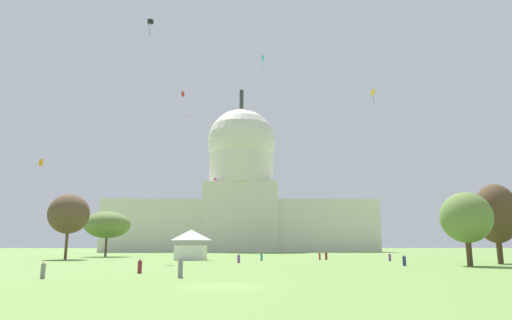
# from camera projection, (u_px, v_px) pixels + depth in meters

# --- Properties ---
(ground_plane) EXTENTS (800.00, 800.00, 0.00)m
(ground_plane) POSITION_uv_depth(u_px,v_px,m) (225.00, 286.00, 32.07)
(ground_plane) COLOR olive
(capitol_building) EXTENTS (113.56, 29.92, 71.97)m
(capitol_building) POSITION_uv_depth(u_px,v_px,m) (241.00, 198.00, 192.13)
(capitol_building) COLOR beige
(capitol_building) RESTS_ON ground_plane
(event_tent) EXTENTS (6.25, 5.69, 5.91)m
(event_tent) POSITION_uv_depth(u_px,v_px,m) (191.00, 245.00, 87.81)
(event_tent) COLOR white
(event_tent) RESTS_ON ground_plane
(tree_west_near) EXTENTS (12.32, 12.36, 13.34)m
(tree_west_near) POSITION_uv_depth(u_px,v_px,m) (69.00, 214.00, 92.09)
(tree_west_near) COLOR brown
(tree_west_near) RESTS_ON ground_plane
(tree_east_mid) EXTENTS (9.06, 9.26, 10.37)m
(tree_east_mid) POSITION_uv_depth(u_px,v_px,m) (466.00, 218.00, 63.29)
(tree_east_mid) COLOR #4C3823
(tree_east_mid) RESTS_ON ground_plane
(tree_east_far) EXTENTS (9.20, 9.12, 12.68)m
(tree_east_far) POSITION_uv_depth(u_px,v_px,m) (496.00, 214.00, 71.63)
(tree_east_far) COLOR #4C3823
(tree_east_far) RESTS_ON ground_plane
(tree_west_mid) EXTENTS (12.70, 11.93, 11.29)m
(tree_west_mid) POSITION_uv_depth(u_px,v_px,m) (107.00, 225.00, 112.69)
(tree_west_mid) COLOR brown
(tree_west_mid) RESTS_ON ground_plane
(person_navy_mid_right) EXTENTS (0.63, 0.63, 1.54)m
(person_navy_mid_right) POSITION_uv_depth(u_px,v_px,m) (404.00, 261.00, 63.14)
(person_navy_mid_right) COLOR navy
(person_navy_mid_right) RESTS_ON ground_plane
(person_grey_mid_left) EXTENTS (0.53, 0.53, 1.76)m
(person_grey_mid_left) POSITION_uv_depth(u_px,v_px,m) (180.00, 269.00, 40.05)
(person_grey_mid_left) COLOR gray
(person_grey_mid_left) RESTS_ON ground_plane
(person_maroon_front_left) EXTENTS (0.68, 0.68, 1.59)m
(person_maroon_front_left) POSITION_uv_depth(u_px,v_px,m) (326.00, 256.00, 88.68)
(person_maroon_front_left) COLOR maroon
(person_maroon_front_left) RESTS_ON ground_plane
(person_maroon_lawn_far_left) EXTENTS (0.41, 0.41, 1.58)m
(person_maroon_lawn_far_left) POSITION_uv_depth(u_px,v_px,m) (320.00, 256.00, 88.18)
(person_maroon_lawn_far_left) COLOR maroon
(person_maroon_lawn_far_left) RESTS_ON ground_plane
(person_maroon_edge_east) EXTENTS (0.55, 0.55, 1.52)m
(person_maroon_edge_east) POSITION_uv_depth(u_px,v_px,m) (140.00, 267.00, 46.51)
(person_maroon_edge_east) COLOR maroon
(person_maroon_edge_east) RESTS_ON ground_plane
(person_grey_back_right) EXTENTS (0.50, 0.50, 1.47)m
(person_grey_back_right) POSITION_uv_depth(u_px,v_px,m) (43.00, 271.00, 39.19)
(person_grey_back_right) COLOR gray
(person_grey_back_right) RESTS_ON ground_plane
(person_purple_edge_west) EXTENTS (0.59, 0.59, 1.49)m
(person_purple_edge_west) POSITION_uv_depth(u_px,v_px,m) (390.00, 257.00, 81.13)
(person_purple_edge_west) COLOR #703D93
(person_purple_edge_west) RESTS_ON ground_plane
(person_purple_near_tent) EXTENTS (0.61, 0.61, 1.46)m
(person_purple_near_tent) POSITION_uv_depth(u_px,v_px,m) (239.00, 259.00, 73.37)
(person_purple_near_tent) COLOR #703D93
(person_purple_near_tent) RESTS_ON ground_plane
(person_teal_front_center) EXTENTS (0.39, 0.39, 1.55)m
(person_teal_front_center) POSITION_uv_depth(u_px,v_px,m) (262.00, 257.00, 83.27)
(person_teal_front_center) COLOR #1E757A
(person_teal_front_center) RESTS_ON ground_plane
(kite_orange_low) EXTENTS (0.59, 0.34, 1.05)m
(kite_orange_low) POSITION_uv_depth(u_px,v_px,m) (41.00, 163.00, 67.25)
(kite_orange_low) COLOR orange
(kite_black_high) EXTENTS (1.49, 1.52, 4.12)m
(kite_black_high) POSITION_uv_depth(u_px,v_px,m) (150.00, 22.00, 99.55)
(kite_black_high) COLOR black
(kite_magenta_mid) EXTENTS (1.02, 1.03, 2.94)m
(kite_magenta_mid) POSITION_uv_depth(u_px,v_px,m) (215.00, 179.00, 155.78)
(kite_magenta_mid) COLOR #D1339E
(kite_gold_mid) EXTENTS (1.10, 0.96, 3.08)m
(kite_gold_mid) POSITION_uv_depth(u_px,v_px,m) (373.00, 93.00, 94.10)
(kite_gold_mid) COLOR gold
(kite_white_high) EXTENTS (1.09, 1.73, 0.22)m
(kite_white_high) POSITION_uv_depth(u_px,v_px,m) (294.00, 154.00, 172.07)
(kite_white_high) COLOR white
(kite_cyan_high) EXTENTS (0.66, 0.83, 4.47)m
(kite_cyan_high) POSITION_uv_depth(u_px,v_px,m) (263.00, 60.00, 92.05)
(kite_cyan_high) COLOR #33BCDB
(kite_pink_mid) EXTENTS (1.07, 1.63, 0.35)m
(kite_pink_mid) POSITION_uv_depth(u_px,v_px,m) (191.00, 117.00, 94.12)
(kite_pink_mid) COLOR pink
(kite_red_mid) EXTENTS (0.51, 0.78, 1.17)m
(kite_red_mid) POSITION_uv_depth(u_px,v_px,m) (183.00, 94.00, 84.88)
(kite_red_mid) COLOR red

